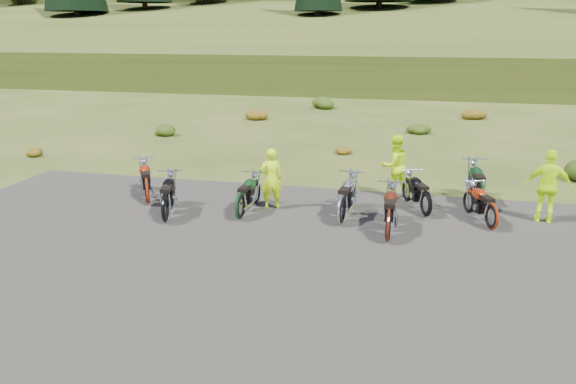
% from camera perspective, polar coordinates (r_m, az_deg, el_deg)
% --- Properties ---
extents(ground, '(300.00, 300.00, 0.00)m').
position_cam_1_polar(ground, '(13.87, 1.62, -4.20)').
color(ground, '#2F3D14').
rests_on(ground, ground).
extents(gravel_pad, '(20.00, 12.00, 0.04)m').
position_cam_1_polar(gravel_pad, '(12.06, -0.36, -7.44)').
color(gravel_pad, black).
rests_on(gravel_pad, ground).
extents(hill_slope, '(300.00, 45.97, 9.37)m').
position_cam_1_polar(hill_slope, '(62.96, 11.24, 11.62)').
color(hill_slope, '#344316').
rests_on(hill_slope, ground).
extents(hill_plateau, '(300.00, 90.00, 9.17)m').
position_cam_1_polar(hill_plateau, '(122.84, 12.57, 13.71)').
color(hill_plateau, '#344316').
rests_on(hill_plateau, ground).
extents(shrub_0, '(0.77, 0.77, 0.45)m').
position_cam_1_polar(shrub_0, '(24.21, -24.15, 3.87)').
color(shrub_0, brown).
rests_on(shrub_0, ground).
extents(shrub_1, '(1.03, 1.03, 0.61)m').
position_cam_1_polar(shrub_1, '(27.12, -12.49, 6.29)').
color(shrub_1, '#1E370D').
rests_on(shrub_1, ground).
extents(shrub_2, '(1.30, 1.30, 0.77)m').
position_cam_1_polar(shrub_2, '(30.95, -3.33, 8.00)').
color(shrub_2, brown).
rests_on(shrub_2, ground).
extents(shrub_3, '(1.56, 1.56, 0.92)m').
position_cam_1_polar(shrub_3, '(35.40, 3.73, 9.17)').
color(shrub_3, '#1E370D').
rests_on(shrub_3, ground).
extents(shrub_4, '(0.77, 0.77, 0.45)m').
position_cam_1_polar(shrub_4, '(22.61, 5.45, 4.44)').
color(shrub_4, brown).
rests_on(shrub_4, ground).
extents(shrub_5, '(1.03, 1.03, 0.61)m').
position_cam_1_polar(shrub_5, '(27.60, 13.05, 6.42)').
color(shrub_5, '#1E370D').
rests_on(shrub_5, ground).
extents(shrub_6, '(1.30, 1.30, 0.77)m').
position_cam_1_polar(shrub_6, '(32.94, 18.30, 7.72)').
color(shrub_6, brown).
rests_on(shrub_6, ground).
extents(motorcycle_0, '(1.28, 2.24, 1.11)m').
position_cam_1_polar(motorcycle_0, '(14.92, -12.30, -3.07)').
color(motorcycle_0, black).
rests_on(motorcycle_0, ground).
extents(motorcycle_1, '(1.67, 2.20, 1.12)m').
position_cam_1_polar(motorcycle_1, '(16.55, -14.04, -1.25)').
color(motorcycle_1, maroon).
rests_on(motorcycle_1, ground).
extents(motorcycle_2, '(0.71, 2.01, 1.05)m').
position_cam_1_polar(motorcycle_2, '(14.85, -4.84, -2.84)').
color(motorcycle_2, black).
rests_on(motorcycle_2, ground).
extents(motorcycle_3, '(0.88, 2.22, 1.14)m').
position_cam_1_polar(motorcycle_3, '(14.48, 5.39, -3.37)').
color(motorcycle_3, '#A6A5AA').
rests_on(motorcycle_3, ground).
extents(motorcycle_4, '(0.79, 2.22, 1.16)m').
position_cam_1_polar(motorcycle_4, '(13.52, 10.07, -5.01)').
color(motorcycle_4, '#42140B').
rests_on(motorcycle_4, ground).
extents(motorcycle_5, '(1.39, 2.07, 1.03)m').
position_cam_1_polar(motorcycle_5, '(15.46, 13.75, -2.49)').
color(motorcycle_5, black).
rests_on(motorcycle_5, ground).
extents(motorcycle_6, '(1.28, 2.01, 1.00)m').
position_cam_1_polar(motorcycle_6, '(14.94, 19.84, -3.67)').
color(motorcycle_6, maroon).
rests_on(motorcycle_6, ground).
extents(motorcycle_7, '(0.96, 2.36, 1.21)m').
position_cam_1_polar(motorcycle_7, '(16.35, 18.82, -1.88)').
color(motorcycle_7, black).
rests_on(motorcycle_7, ground).
extents(person_middle, '(0.73, 0.63, 1.70)m').
position_cam_1_polar(person_middle, '(15.43, -1.73, 1.25)').
color(person_middle, '#B9E50C').
rests_on(person_middle, ground).
extents(person_right_a, '(1.14, 1.08, 1.86)m').
position_cam_1_polar(person_right_a, '(16.82, 10.76, 2.53)').
color(person_right_a, '#B9E50C').
rests_on(person_right_a, ground).
extents(person_right_b, '(1.17, 0.60, 1.91)m').
position_cam_1_polar(person_right_b, '(15.78, 24.92, 0.43)').
color(person_right_b, '#B9E50C').
rests_on(person_right_b, ground).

